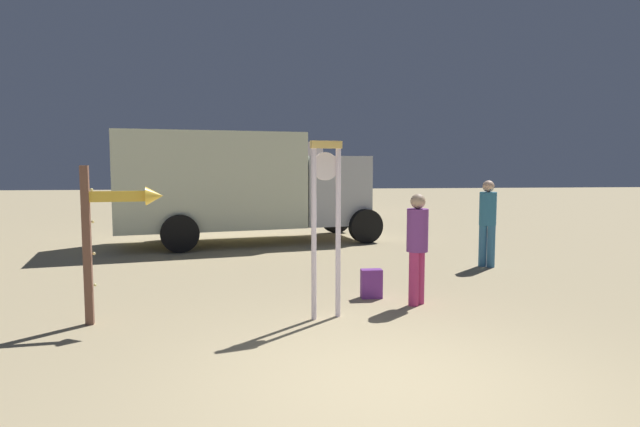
{
  "coord_description": "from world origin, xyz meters",
  "views": [
    {
      "loc": [
        -1.18,
        -4.95,
        2.1
      ],
      "look_at": [
        -0.12,
        4.8,
        1.2
      ],
      "focal_mm": 30.71,
      "sensor_mm": 36.0,
      "label": 1
    }
  ],
  "objects_px": {
    "backpack": "(371,284)",
    "person_distant": "(488,219)",
    "box_truck_near": "(237,183)",
    "box_truck_far": "(246,175)",
    "standing_clock": "(326,212)",
    "person_near_clock": "(417,243)",
    "arrow_sign": "(115,221)"
  },
  "relations": [
    {
      "from": "box_truck_far",
      "to": "backpack",
      "type": "bearing_deg",
      "value": -81.21
    },
    {
      "from": "standing_clock",
      "to": "person_near_clock",
      "type": "height_order",
      "value": "standing_clock"
    },
    {
      "from": "person_near_clock",
      "to": "person_distant",
      "type": "bearing_deg",
      "value": 50.72
    },
    {
      "from": "box_truck_near",
      "to": "standing_clock",
      "type": "bearing_deg",
      "value": -78.39
    },
    {
      "from": "arrow_sign",
      "to": "backpack",
      "type": "distance_m",
      "value": 3.89
    },
    {
      "from": "person_distant",
      "to": "box_truck_far",
      "type": "height_order",
      "value": "box_truck_far"
    },
    {
      "from": "backpack",
      "to": "box_truck_far",
      "type": "height_order",
      "value": "box_truck_far"
    },
    {
      "from": "arrow_sign",
      "to": "box_truck_far",
      "type": "relative_size",
      "value": 0.28
    },
    {
      "from": "person_distant",
      "to": "box_truck_far",
      "type": "distance_m",
      "value": 13.8
    },
    {
      "from": "box_truck_near",
      "to": "box_truck_far",
      "type": "relative_size",
      "value": 0.96
    },
    {
      "from": "arrow_sign",
      "to": "backpack",
      "type": "bearing_deg",
      "value": 14.87
    },
    {
      "from": "arrow_sign",
      "to": "person_distant",
      "type": "xyz_separation_m",
      "value": [
        6.45,
        3.24,
        -0.36
      ]
    },
    {
      "from": "box_truck_near",
      "to": "box_truck_far",
      "type": "height_order",
      "value": "box_truck_far"
    },
    {
      "from": "arrow_sign",
      "to": "box_truck_far",
      "type": "xyz_separation_m",
      "value": [
        1.27,
        16.02,
        0.27
      ]
    },
    {
      "from": "backpack",
      "to": "box_truck_near",
      "type": "xyz_separation_m",
      "value": [
        -2.33,
        6.23,
        1.35
      ]
    },
    {
      "from": "box_truck_near",
      "to": "person_distant",
      "type": "bearing_deg",
      "value": -37.28
    },
    {
      "from": "person_distant",
      "to": "box_truck_near",
      "type": "height_order",
      "value": "box_truck_near"
    },
    {
      "from": "box_truck_far",
      "to": "person_distant",
      "type": "bearing_deg",
      "value": -67.93
    },
    {
      "from": "person_near_clock",
      "to": "box_truck_far",
      "type": "xyz_separation_m",
      "value": [
        -2.92,
        15.54,
        0.69
      ]
    },
    {
      "from": "backpack",
      "to": "person_distant",
      "type": "bearing_deg",
      "value": 38.74
    },
    {
      "from": "standing_clock",
      "to": "box_truck_far",
      "type": "height_order",
      "value": "box_truck_far"
    },
    {
      "from": "standing_clock",
      "to": "box_truck_near",
      "type": "xyz_separation_m",
      "value": [
        -1.49,
        7.26,
        0.13
      ]
    },
    {
      "from": "arrow_sign",
      "to": "person_distant",
      "type": "bearing_deg",
      "value": 26.69
    },
    {
      "from": "backpack",
      "to": "box_truck_far",
      "type": "distance_m",
      "value": 15.3
    },
    {
      "from": "standing_clock",
      "to": "box_truck_far",
      "type": "relative_size",
      "value": 0.33
    },
    {
      "from": "arrow_sign",
      "to": "backpack",
      "type": "relative_size",
      "value": 4.59
    },
    {
      "from": "standing_clock",
      "to": "backpack",
      "type": "bearing_deg",
      "value": 50.88
    },
    {
      "from": "person_near_clock",
      "to": "backpack",
      "type": "xyz_separation_m",
      "value": [
        -0.59,
        0.48,
        -0.7
      ]
    },
    {
      "from": "person_distant",
      "to": "box_truck_near",
      "type": "xyz_separation_m",
      "value": [
        -5.18,
        3.94,
        0.59
      ]
    },
    {
      "from": "standing_clock",
      "to": "arrow_sign",
      "type": "xyz_separation_m",
      "value": [
        -2.76,
        0.08,
        -0.1
      ]
    },
    {
      "from": "backpack",
      "to": "box_truck_near",
      "type": "relative_size",
      "value": 0.06
    },
    {
      "from": "box_truck_near",
      "to": "box_truck_far",
      "type": "bearing_deg",
      "value": 89.98
    }
  ]
}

